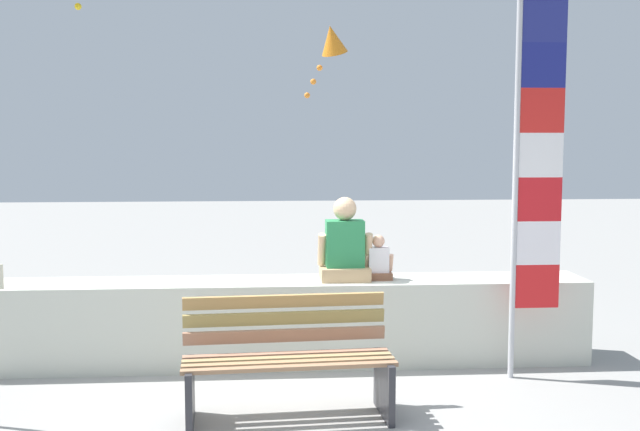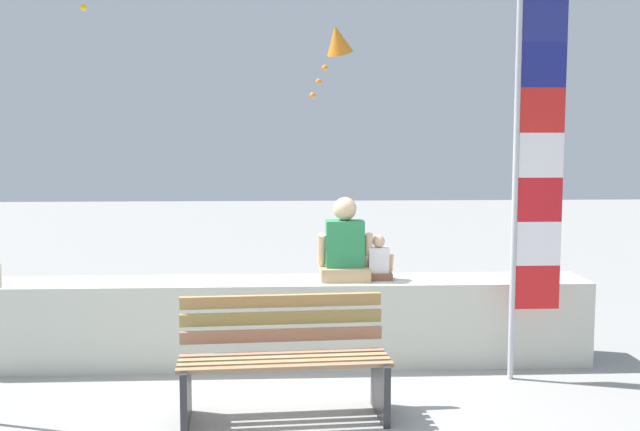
% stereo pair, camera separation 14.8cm
% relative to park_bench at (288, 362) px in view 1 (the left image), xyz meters
% --- Properties ---
extents(ground_plane, '(40.00, 40.00, 0.00)m').
position_rel_park_bench_xyz_m(ground_plane, '(-0.05, 0.19, -0.41)').
color(ground_plane, gray).
extents(seawall_ledge, '(5.74, 0.63, 0.78)m').
position_rel_park_bench_xyz_m(seawall_ledge, '(-0.05, 1.36, -0.02)').
color(seawall_ledge, beige).
rests_on(seawall_ledge, ground).
extents(park_bench, '(1.60, 0.71, 0.88)m').
position_rel_park_bench_xyz_m(park_bench, '(0.00, 0.00, 0.00)').
color(park_bench, '#9A7252').
rests_on(park_bench, ground).
extents(person_adult, '(0.50, 0.37, 0.77)m').
position_rel_park_bench_xyz_m(person_adult, '(0.57, 1.35, 0.67)').
color(person_adult, tan).
rests_on(person_adult, seawall_ledge).
extents(person_child, '(0.27, 0.20, 0.42)m').
position_rel_park_bench_xyz_m(person_child, '(0.88, 1.35, 0.53)').
color(person_child, brown).
rests_on(person_child, seawall_ledge).
extents(flag_banner, '(0.43, 0.05, 3.27)m').
position_rel_park_bench_xyz_m(flag_banner, '(2.12, 0.78, 1.43)').
color(flag_banner, '#B7B7BC').
rests_on(flag_banner, ground).
extents(kite_orange, '(0.64, 0.58, 1.00)m').
position_rel_park_bench_xyz_m(kite_orange, '(0.73, 4.59, 2.97)').
color(kite_orange, orange).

